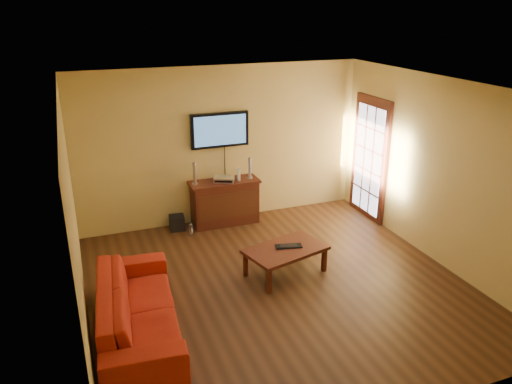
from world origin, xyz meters
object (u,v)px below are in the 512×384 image
coffee_table (285,251)px  bottle (191,230)px  sofa (137,301)px  speaker_right (250,169)px  media_console (225,202)px  television (220,130)px  keyboard (289,246)px  speaker_left (195,174)px  game_console (239,174)px  av_receiver (224,179)px  subwoofer (177,223)px

coffee_table → bottle: (-0.96, 1.69, -0.25)m
sofa → speaker_right: size_ratio=5.94×
media_console → television: size_ratio=1.20×
keyboard → bottle: bearing=121.5°
sofa → keyboard: 2.32m
sofa → bottle: size_ratio=9.94×
speaker_left → game_console: 0.77m
television → sofa: (-1.88, -2.82, -1.20)m
game_console → keyboard: (0.08, -1.93, -0.47)m
coffee_table → keyboard: (0.06, 0.02, 0.06)m
bottle → keyboard: (1.02, -1.67, 0.31)m
game_console → bottle: 1.25m
speaker_left → game_console: speaker_left is taller
television → game_console: size_ratio=5.12×
speaker_left → bottle: size_ratio=1.71×
television → sofa: size_ratio=0.45×
speaker_left → speaker_right: (0.97, -0.04, -0.00)m
game_console → keyboard: game_console is taller
av_receiver → bottle: bearing=-133.8°
speaker_left → keyboard: size_ratio=0.96×
speaker_left → game_console: (0.76, -0.05, -0.08)m
av_receiver → bottle: 1.03m
coffee_table → keyboard: keyboard is taller
speaker_left → subwoofer: speaker_left is taller
television → speaker_right: (0.46, -0.20, -0.68)m
coffee_table → av_receiver: bearing=98.2°
sofa → speaker_left: size_ratio=5.80×
speaker_right → game_console: (-0.21, -0.01, -0.07)m
av_receiver → game_console: (0.26, -0.00, 0.06)m
sofa → speaker_right: 3.55m
speaker_right → av_receiver: (-0.47, -0.00, -0.13)m
sofa → av_receiver: bearing=-30.9°
speaker_left → speaker_right: speaker_left is taller
media_console → av_receiver: av_receiver is taller
sofa → keyboard: bearing=-68.4°
coffee_table → sofa: size_ratio=0.56×
media_console → subwoofer: size_ratio=4.83×
sofa → speaker_right: (2.34, 2.61, 0.52)m
speaker_right → av_receiver: 0.49m
av_receiver → television: bearing=112.4°
sofa → media_console: bearing=-30.9°
speaker_right → game_console: speaker_right is taller
subwoofer → speaker_right: bearing=4.0°
media_console → television: television is taller
media_console → subwoofer: bearing=177.8°
subwoofer → bottle: subwoofer is taller
keyboard → sofa: bearing=-163.1°
media_console → speaker_left: size_ratio=3.14×
game_console → bottle: (-0.94, -0.27, -0.78)m
television → game_console: (0.26, -0.21, -0.75)m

